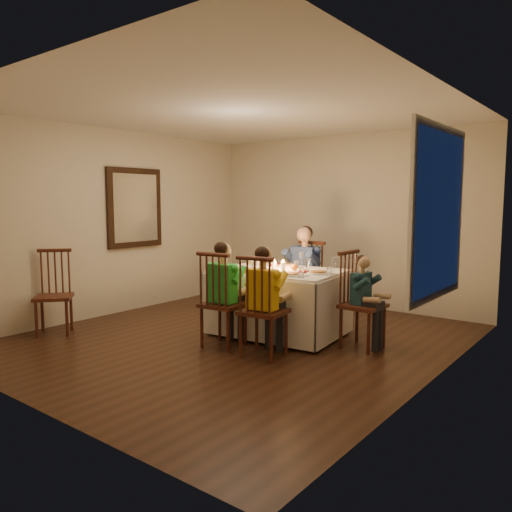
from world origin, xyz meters
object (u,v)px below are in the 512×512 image
Objects in this scene: chair_near_right at (264,356)px; child_teal at (362,348)px; chair_adult at (303,320)px; serving_bowl at (259,262)px; chair_extra at (55,334)px; child_green at (224,346)px; chair_near_left at (224,346)px; chair_end at (362,348)px; adult at (303,320)px; dining_table at (279,288)px; child_yellow at (264,356)px.

chair_near_right is 1.04× the size of child_teal.
chair_adult is 4.74× the size of serving_bowl.
child_green reaches higher than chair_extra.
chair_near_right is (0.56, -0.01, 0.00)m from chair_near_left.
child_green is at bearing 127.94° from chair_end.
chair_adult is at bearing -178.51° from adult.
chair_extra is (-2.01, -2.44, 0.00)m from chair_adult.
dining_table is at bearing -29.16° from serving_bowl.
adult reaches higher than child_teal.
adult is at bearing 62.73° from chair_end.
adult is at bearing 1.24° from chair_extra.
child_yellow is (-0.68, -0.89, 0.00)m from chair_end.
adult is 1.66m from child_yellow.
child_teal is at bearing -7.58° from serving_bowl.
chair_adult is 1.04× the size of chair_extra.
child_yellow reaches higher than chair_end.
chair_adult is 1.04× the size of child_teal.
chair_near_right is 4.74× the size of serving_bowl.
child_green is (-0.05, -1.57, 0.00)m from adult.
chair_end is at bearing -28.32° from adult.
child_yellow is at bearing -30.51° from chair_extra.
chair_near_left is 1.00× the size of chair_near_right.
dining_table reaches higher than child_green.
chair_near_left is 1.41m from serving_bowl.
child_yellow is (0.52, -1.58, 0.00)m from chair_adult.
chair_near_right is 1.12m from child_teal.
chair_extra is at bearing 10.44° from chair_near_right.
child_teal is at bearing -1.45° from dining_table.
chair_extra is 1.00× the size of child_teal.
child_green is 1.14× the size of child_teal.
chair_adult is 0.84× the size of adult.
chair_extra is at bearing 121.16° from chair_end.
chair_near_right is (0.52, -1.58, 0.00)m from chair_adult.
child_yellow reaches higher than chair_adult.
chair_adult is 1.00× the size of chair_end.
dining_table is 1.05m from child_yellow.
child_green is 5.19× the size of serving_bowl.
chair_adult is 1.57m from chair_near_left.
adult is at bearing 49.70° from serving_bowl.
chair_near_left is (-0.18, -0.80, -0.56)m from dining_table.
chair_end is at bearing -135.55° from child_yellow.
child_teal is at bearing 0.00° from chair_end.
child_yellow is (0.38, -0.81, -0.56)m from dining_table.
child_green reaches higher than chair_end.
chair_near_right is at bearing 173.33° from chair_near_left.
chair_near_right is at bearing -30.51° from chair_extra.
serving_bowl reaches higher than child_teal.
dining_table reaches higher than child_teal.
child_yellow is 1.12× the size of child_teal.
chair_extra is 0.80× the size of adult.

